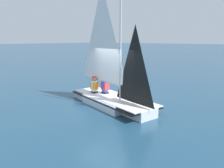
# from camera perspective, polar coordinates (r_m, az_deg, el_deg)

# --- Properties ---
(ground_plane) EXTENTS (260.00, 260.00, 0.00)m
(ground_plane) POSITION_cam_1_polar(r_m,az_deg,el_deg) (9.78, 0.00, -5.61)
(ground_plane) COLOR navy
(sailboat_main) EXTENTS (2.58, 4.79, 5.37)m
(sailboat_main) POSITION_cam_1_polar(r_m,az_deg,el_deg) (9.64, -0.24, -1.18)
(sailboat_main) COLOR silver
(sailboat_main) RESTS_ON ground_plane
(sailor_helm) EXTENTS (0.36, 0.39, 1.16)m
(sailor_helm) POSITION_cam_1_polar(r_m,az_deg,el_deg) (10.32, -1.84, -1.07)
(sailor_helm) COLOR black
(sailor_helm) RESTS_ON ground_plane
(sailor_crew) EXTENTS (0.36, 0.39, 1.16)m
(sailor_crew) POSITION_cam_1_polar(r_m,az_deg,el_deg) (10.49, -4.64, -0.90)
(sailor_crew) COLOR black
(sailor_crew) RESTS_ON ground_plane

